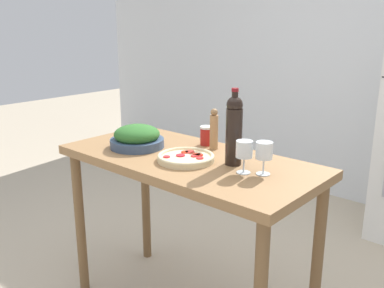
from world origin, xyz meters
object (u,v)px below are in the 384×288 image
salad_bowl (137,138)px  homemade_pizza (186,158)px  wine_glass_far (264,152)px  pepper_mill (214,130)px  wine_bottle (234,129)px  salt_canister (206,136)px  wine_glass_near (244,151)px

salad_bowl → homemade_pizza: (0.36, -0.00, -0.04)m
wine_glass_far → pepper_mill: 0.45m
wine_bottle → salad_bowl: (-0.57, -0.11, -0.12)m
wine_glass_far → homemade_pizza: bearing=-167.7°
wine_bottle → salt_canister: size_ratio=3.47×
wine_bottle → salad_bowl: bearing=-169.1°
salad_bowl → pepper_mill: bearing=36.5°
wine_glass_near → salt_canister: wine_glass_near is taller
wine_glass_far → pepper_mill: pepper_mill is taller
pepper_mill → salt_canister: (-0.08, 0.04, -0.05)m
wine_glass_far → homemade_pizza: (-0.39, -0.09, -0.09)m
pepper_mill → homemade_pizza: 0.27m
wine_bottle → pepper_mill: (-0.23, 0.14, -0.07)m
homemade_pizza → salt_canister: bearing=110.4°
wine_bottle → wine_glass_near: (0.11, -0.07, -0.07)m
wine_glass_far → salt_canister: bearing=157.7°
wine_glass_far → pepper_mill: (-0.42, 0.17, 0.00)m
wine_glass_near → wine_glass_far: same height
salt_canister → wine_glass_far: bearing=-22.3°
homemade_pizza → salt_canister: (-0.11, 0.29, 0.04)m
wine_bottle → pepper_mill: 0.28m
wine_glass_far → salt_canister: (-0.50, 0.20, -0.05)m
salad_bowl → wine_bottle: bearing=10.9°
homemade_pizza → salt_canister: salt_canister is taller
wine_glass_near → salad_bowl: wine_glass_near is taller
wine_bottle → wine_glass_near: bearing=-32.5°
wine_bottle → homemade_pizza: bearing=-151.3°
wine_bottle → wine_glass_near: size_ratio=2.44×
pepper_mill → salad_bowl: 0.42m
salad_bowl → homemade_pizza: 0.37m
wine_bottle → salt_canister: (-0.31, 0.18, -0.12)m
wine_bottle → salad_bowl: size_ratio=1.25×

